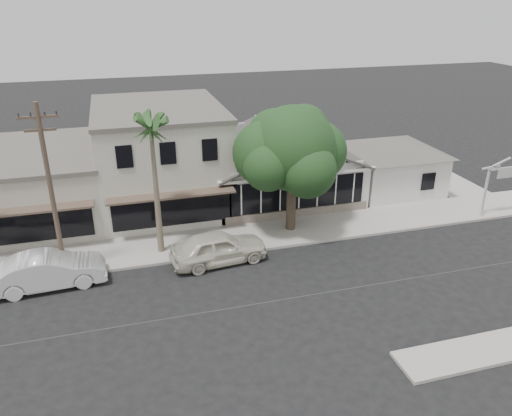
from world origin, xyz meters
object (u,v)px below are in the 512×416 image
object	(u,v)px
car_1	(49,271)
shade_tree	(290,150)
car_0	(219,247)
utility_pole	(51,189)

from	to	relation	value
car_1	shade_tree	bearing A→B (deg)	-81.64
car_1	shade_tree	world-z (taller)	shade_tree
car_0	shade_tree	world-z (taller)	shade_tree
car_1	shade_tree	distance (m)	14.43
utility_pole	car_1	distance (m)	4.05
shade_tree	utility_pole	bearing A→B (deg)	-171.19
utility_pole	shade_tree	bearing A→B (deg)	8.81
utility_pole	car_0	world-z (taller)	utility_pole
car_1	shade_tree	xyz separation A→B (m)	(13.50, 2.87, 4.20)
shade_tree	car_0	bearing A→B (deg)	-150.45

